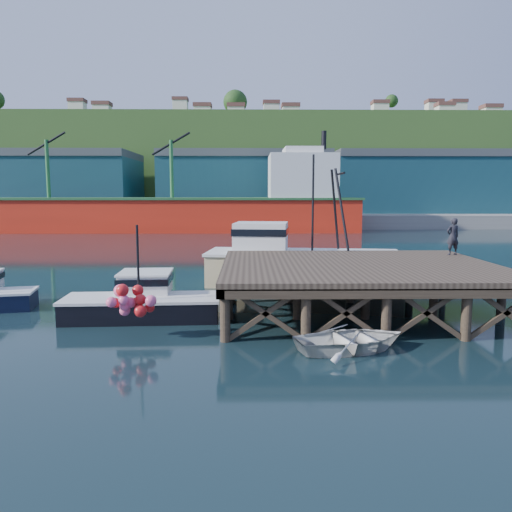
{
  "coord_description": "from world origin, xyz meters",
  "views": [
    {
      "loc": [
        0.63,
        -21.84,
        5.2
      ],
      "look_at": [
        0.98,
        2.0,
        2.21
      ],
      "focal_mm": 35.0,
      "sensor_mm": 36.0,
      "label": 1
    }
  ],
  "objects_px": {
    "boat_black": "(143,300)",
    "trawler": "(299,258)",
    "dinghy": "(351,339)",
    "dockworker": "(453,237)"
  },
  "relations": [
    {
      "from": "boat_black",
      "to": "trawler",
      "type": "bearing_deg",
      "value": 43.57
    },
    {
      "from": "dinghy",
      "to": "dockworker",
      "type": "bearing_deg",
      "value": -53.55
    },
    {
      "from": "trawler",
      "to": "dinghy",
      "type": "distance_m",
      "value": 12.36
    },
    {
      "from": "trawler",
      "to": "dockworker",
      "type": "relative_size",
      "value": 6.14
    },
    {
      "from": "trawler",
      "to": "boat_black",
      "type": "bearing_deg",
      "value": -126.69
    },
    {
      "from": "dinghy",
      "to": "dockworker",
      "type": "relative_size",
      "value": 2.04
    },
    {
      "from": "dinghy",
      "to": "boat_black",
      "type": "bearing_deg",
      "value": 44.15
    },
    {
      "from": "boat_black",
      "to": "dockworker",
      "type": "bearing_deg",
      "value": 13.11
    },
    {
      "from": "dockworker",
      "to": "boat_black",
      "type": "bearing_deg",
      "value": 4.08
    },
    {
      "from": "boat_black",
      "to": "dinghy",
      "type": "distance_m",
      "value": 9.12
    }
  ]
}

